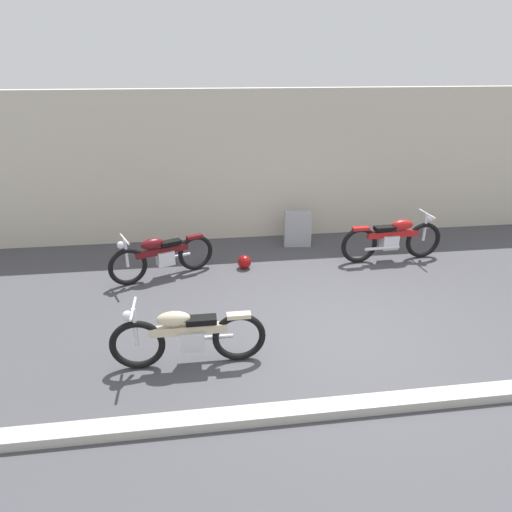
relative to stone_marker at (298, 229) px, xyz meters
name	(u,v)px	position (x,y,z in m)	size (l,w,h in m)	color
ground_plane	(346,338)	(-0.06, -3.55, -0.38)	(40.00, 40.00, 0.00)	#47474C
building_wall	(289,165)	(-0.06, 0.80, 1.20)	(18.00, 0.30, 3.16)	beige
curb_strip	(386,403)	(-0.06, -4.98, -0.32)	(18.00, 0.24, 0.12)	#B7B2A8
stone_marker	(298,229)	(0.00, 0.00, 0.00)	(0.57, 0.20, 0.76)	#9E9EA3
helmet	(244,262)	(-1.25, -1.00, -0.25)	(0.26, 0.26, 0.26)	maroon
motorcycle_maroon	(162,256)	(-2.78, -1.17, 0.05)	(1.86, 0.91, 0.88)	black
motorcycle_red	(393,239)	(1.69, -0.99, 0.07)	(2.09, 0.58, 0.94)	black
motorcycle_cream	(187,336)	(-2.30, -3.86, 0.05)	(2.00, 0.56, 0.90)	black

